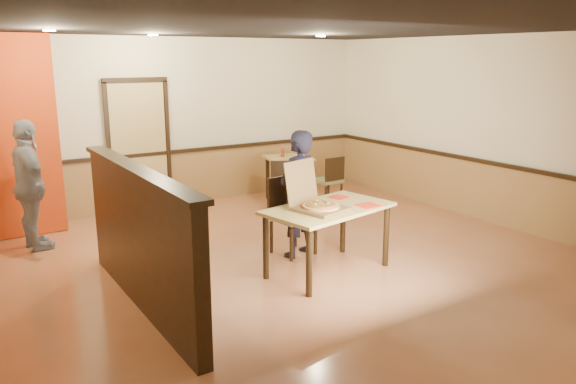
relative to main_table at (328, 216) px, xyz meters
name	(u,v)px	position (x,y,z in m)	size (l,w,h in m)	color
floor	(297,262)	(-0.14, 0.45, -0.69)	(7.00, 7.00, 0.00)	#C0744A
ceiling	(298,27)	(-0.14, 0.45, 2.11)	(7.00, 7.00, 0.00)	black
wall_back	(183,122)	(-0.14, 3.95, 0.71)	(7.00, 7.00, 0.00)	#F1E5BC
wall_right	(491,130)	(3.36, 0.45, 0.71)	(7.00, 7.00, 0.00)	#F1E5BC
wainscot_back	(186,177)	(-0.14, 3.92, -0.24)	(7.00, 0.04, 0.90)	olive
chair_rail_back	(186,151)	(-0.14, 3.90, 0.23)	(7.00, 0.06, 0.06)	black
wainscot_right	(484,192)	(3.33, 0.45, -0.24)	(0.04, 7.00, 0.90)	olive
chair_rail_right	(486,162)	(3.31, 0.45, 0.23)	(0.06, 7.00, 0.06)	black
back_door	(139,147)	(-0.94, 3.91, 0.36)	(0.90, 0.06, 2.10)	tan
booth_partition	(140,237)	(-2.14, 0.25, 0.05)	(0.20, 3.10, 1.44)	black
spot_a	(49,30)	(-2.44, 2.25, 2.09)	(0.14, 0.14, 0.02)	#FFD5B2
spot_b	(153,35)	(-0.94, 2.95, 2.09)	(0.14, 0.14, 0.02)	#FFD5B2
spot_c	(321,36)	(1.26, 1.95, 2.09)	(0.14, 0.14, 0.02)	#FFD5B2
main_table	(328,216)	(0.00, 0.00, 0.00)	(1.62, 1.11, 0.80)	tan
diner_chair	(290,212)	(0.00, 0.83, -0.15)	(0.54, 0.54, 0.99)	olive
side_chair_left	(283,183)	(0.95, 2.49, -0.20)	(0.59, 0.59, 0.88)	olive
side_chair_right	(330,178)	(1.88, 2.49, -0.23)	(0.44, 0.44, 0.84)	olive
side_table	(288,167)	(1.43, 3.10, -0.08)	(0.88, 0.88, 0.78)	tan
diner	(298,194)	(0.02, 0.67, 0.12)	(0.59, 0.39, 1.61)	black
passerby	(30,186)	(-2.76, 2.73, 0.17)	(1.01, 0.42, 1.72)	gray
pizza_box	(317,204)	(-0.18, -0.03, 0.18)	(0.64, 0.71, 0.53)	brown
pizza	(321,206)	(-0.17, -0.08, 0.16)	(0.42, 0.42, 0.03)	#C88848
napkin_near	(368,205)	(0.43, -0.20, 0.11)	(0.24, 0.24, 0.01)	red
napkin_far	(338,197)	(0.37, 0.30, 0.11)	(0.27, 0.27, 0.01)	red
condiment	(283,152)	(1.35, 3.16, 0.18)	(0.06, 0.06, 0.16)	maroon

